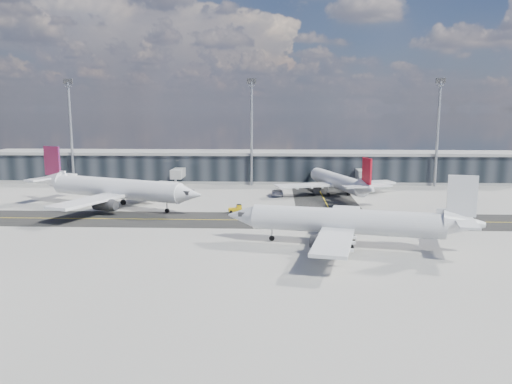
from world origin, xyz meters
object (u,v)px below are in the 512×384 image
airliner_af (114,188)px  baggage_tug (236,209)px  airliner_redtail (338,182)px  airliner_near (350,222)px  service_van (278,192)px

airliner_af → baggage_tug: airliner_af is taller
airliner_redtail → baggage_tug: airliner_redtail is taller
airliner_redtail → baggage_tug: (-23.03, -20.88, -2.66)m
airliner_near → baggage_tug: size_ratio=13.42×
airliner_near → service_van: size_ratio=6.40×
airliner_redtail → airliner_near: size_ratio=0.91×
service_van → airliner_redtail: bearing=1.9°
baggage_tug → airliner_redtail: bearing=121.7°
airliner_af → service_van: (34.73, 16.21, -3.33)m
airliner_af → baggage_tug: bearing=103.3°
airliner_af → service_van: 38.48m
airliner_af → baggage_tug: size_ratio=14.22×
airliner_af → service_van: bearing=137.3°
service_van → airliner_af: bearing=-155.0°
airliner_near → airliner_redtail: bearing=7.2°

